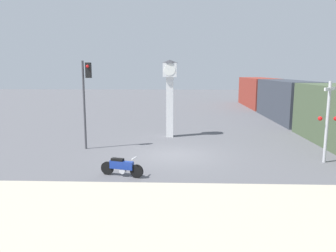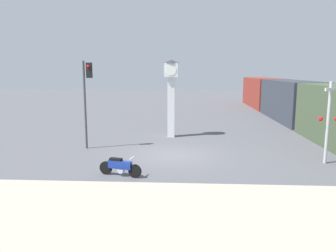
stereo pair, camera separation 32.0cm
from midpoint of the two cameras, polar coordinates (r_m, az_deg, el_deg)
ground_plane at (r=16.63m, az=0.42°, el=-5.09°), size 120.00×120.00×0.00m
sidewalk_strip at (r=9.58m, az=-1.06°, el=-16.11°), size 36.00×6.00×0.10m
motorcycle at (r=13.42m, az=-8.77°, el=-7.04°), size 1.81×0.66×0.82m
clock_tower at (r=20.89m, az=-0.12°, el=6.84°), size 1.03×1.03×4.90m
freight_train at (r=30.33m, az=19.74°, el=4.25°), size 2.80×32.20×3.40m
traffic_light at (r=18.08m, az=-14.57°, el=6.18°), size 0.50×0.35×4.74m
railroad_crossing_signal at (r=16.53m, az=25.53°, el=1.14°), size 0.90×0.82×3.76m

